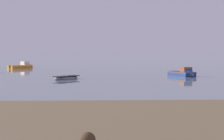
% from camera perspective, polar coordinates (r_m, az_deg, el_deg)
% --- Properties ---
extents(tidal_rock_near, '(0.59, 0.59, 0.59)m').
position_cam_1_polar(tidal_rock_near, '(13.62, -3.81, -10.81)').
color(tidal_rock_near, '#402F1E').
rests_on(tidal_rock_near, mudflat_shore).
extents(motorboat_moored_0, '(3.91, 5.84, 2.10)m').
position_cam_1_polar(motorboat_moored_0, '(55.93, 11.29, -0.66)').
color(motorboat_moored_0, navy).
rests_on(motorboat_moored_0, ground).
extents(rowboat_moored_3, '(3.78, 4.13, 0.66)m').
position_cam_1_polar(rowboat_moored_3, '(49.69, -7.13, -1.23)').
color(rowboat_moored_3, gray).
rests_on(rowboat_moored_3, ground).
extents(motorboat_moored_5, '(5.75, 5.66, 2.28)m').
position_cam_1_polar(motorboat_moored_5, '(83.49, -13.60, 0.51)').
color(motorboat_moored_5, orange).
rests_on(motorboat_moored_5, ground).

